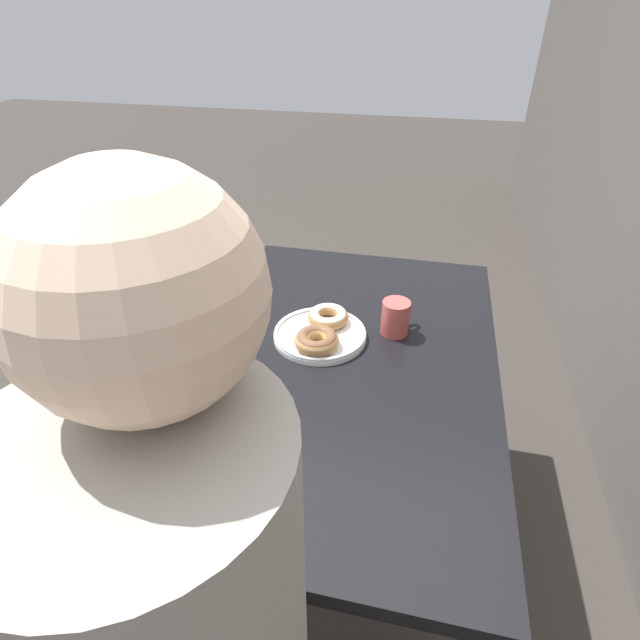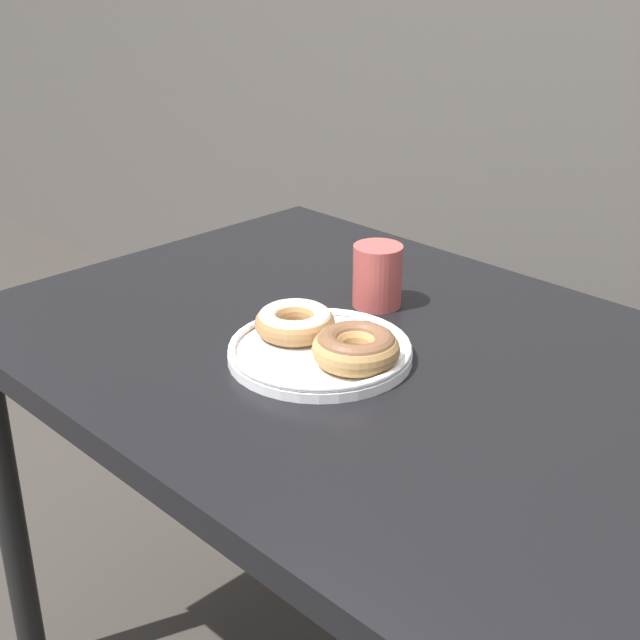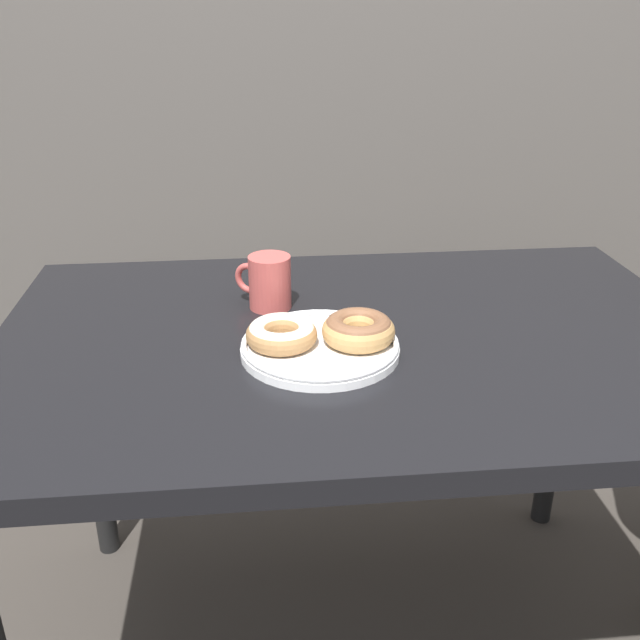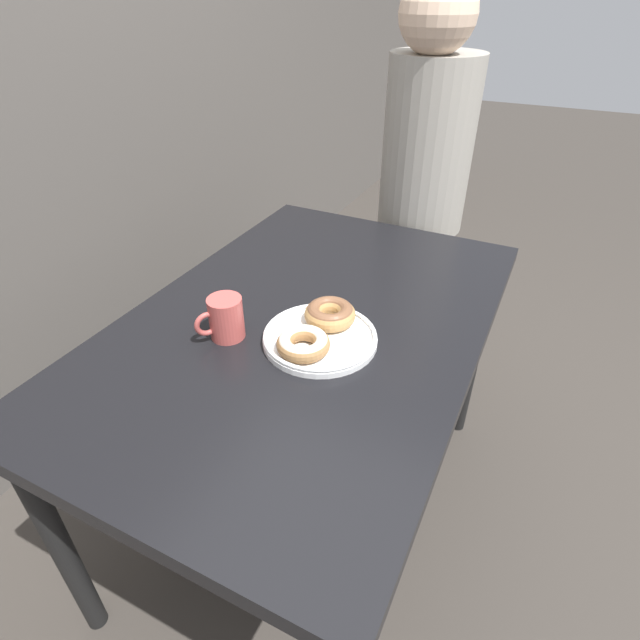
# 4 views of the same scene
# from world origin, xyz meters

# --- Properties ---
(ground_plane) EXTENTS (14.00, 14.00, 0.00)m
(ground_plane) POSITION_xyz_m (0.00, 0.00, 0.00)
(ground_plane) COLOR #38332D
(dining_table) EXTENTS (1.25, 0.82, 0.74)m
(dining_table) POSITION_xyz_m (0.00, 0.16, 0.67)
(dining_table) COLOR black
(dining_table) RESTS_ON ground_plane
(donut_plate) EXTENTS (0.28, 0.26, 0.06)m
(donut_plate) POSITION_xyz_m (-0.07, 0.09, 0.77)
(donut_plate) COLOR white
(donut_plate) RESTS_ON dining_table
(coffee_mug) EXTENTS (0.11, 0.08, 0.10)m
(coffee_mug) POSITION_xyz_m (-0.15, 0.29, 0.80)
(coffee_mug) COLOR #B74C47
(coffee_mug) RESTS_ON dining_table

